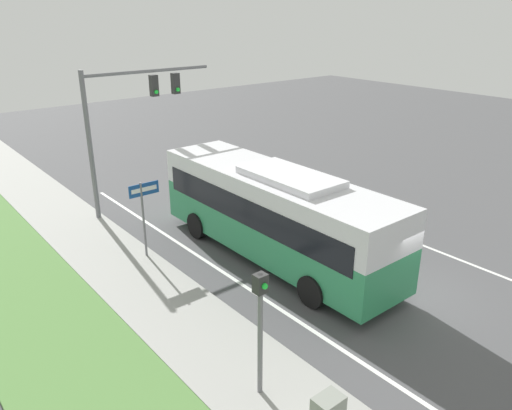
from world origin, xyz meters
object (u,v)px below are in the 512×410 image
(bus, at_px, (274,210))
(street_sign, at_px, (144,207))
(signal_gantry, at_px, (128,111))
(pedestrian_signal, at_px, (260,316))

(bus, relative_size, street_sign, 3.53)
(signal_gantry, xyz_separation_m, street_sign, (-1.82, -4.54, -2.47))
(signal_gantry, bearing_deg, bus, -76.52)
(signal_gantry, distance_m, street_sign, 5.48)
(bus, bearing_deg, signal_gantry, 103.48)
(street_sign, bearing_deg, pedestrian_signal, -99.17)
(bus, height_order, street_sign, bus)
(bus, distance_m, pedestrian_signal, 7.08)
(signal_gantry, height_order, pedestrian_signal, signal_gantry)
(bus, distance_m, signal_gantry, 8.06)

